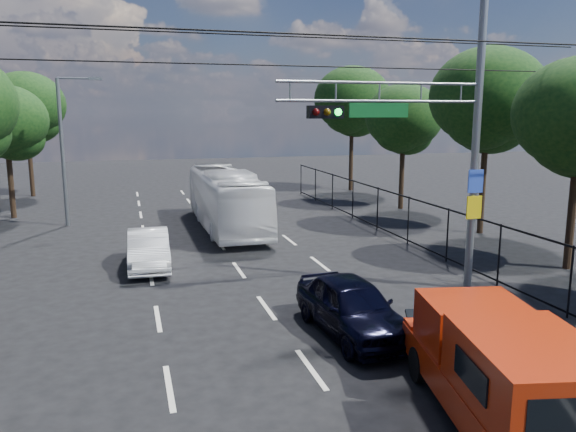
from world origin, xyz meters
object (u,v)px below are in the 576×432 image
object	(u,v)px
red_pickup	(499,368)
white_bus	(226,199)
signal_mast	(441,119)
navy_hatchback	(352,307)
white_van	(149,249)

from	to	relation	value
red_pickup	white_bus	xyz separation A→B (m)	(-1.62, 18.23, 0.32)
white_bus	signal_mast	bearing A→B (deg)	-68.73
red_pickup	navy_hatchback	size ratio (longest dim) A/B	1.34
signal_mast	white_bus	bearing A→B (deg)	111.40
white_bus	white_van	world-z (taller)	white_bus
navy_hatchback	white_bus	size ratio (longest dim) A/B	0.42
white_bus	white_van	distance (m)	7.20
white_bus	red_pickup	bearing A→B (deg)	-85.04
signal_mast	navy_hatchback	distance (m)	6.33
white_bus	white_van	xyz separation A→B (m)	(-3.86, -6.04, -0.73)
signal_mast	navy_hatchback	world-z (taller)	signal_mast
navy_hatchback	white_bus	distance (m)	13.75
signal_mast	red_pickup	world-z (taller)	signal_mast
navy_hatchback	signal_mast	bearing A→B (deg)	29.31
navy_hatchback	red_pickup	bearing A→B (deg)	-82.73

